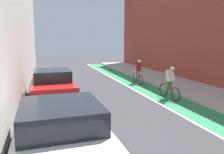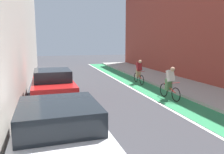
% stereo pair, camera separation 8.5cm
% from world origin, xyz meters
% --- Properties ---
extents(ground_plane, '(73.09, 73.09, 0.00)m').
position_xyz_m(ground_plane, '(0.00, 12.61, 0.00)').
color(ground_plane, '#38383D').
extents(bike_lane_paint, '(1.60, 33.22, 0.00)m').
position_xyz_m(bike_lane_paint, '(2.91, 14.61, 0.00)').
color(bike_lane_paint, '#2D8451').
rests_on(bike_lane_paint, ground).
extents(lane_divider_stripe, '(0.12, 33.22, 0.00)m').
position_xyz_m(lane_divider_stripe, '(2.01, 14.61, 0.00)').
color(lane_divider_stripe, white).
rests_on(lane_divider_stripe, ground).
extents(sidewalk_right, '(3.12, 33.22, 0.14)m').
position_xyz_m(sidewalk_right, '(5.27, 14.61, 0.07)').
color(sidewalk_right, '#A8A59E').
rests_on(sidewalk_right, ground).
extents(building_facade_right, '(2.40, 29.22, 8.39)m').
position_xyz_m(building_facade_right, '(8.03, 16.61, 4.20)').
color(building_facade_right, brown).
rests_on(building_facade_right, ground).
extents(parked_sedan_white, '(2.06, 4.45, 1.53)m').
position_xyz_m(parked_sedan_white, '(-2.66, 8.75, 0.79)').
color(parked_sedan_white, silver).
rests_on(parked_sedan_white, ground).
extents(parked_sedan_red, '(1.99, 4.65, 1.53)m').
position_xyz_m(parked_sedan_red, '(-2.66, 14.67, 0.79)').
color(parked_sedan_red, red).
rests_on(parked_sedan_red, ground).
extents(cyclist_trailing, '(0.48, 1.73, 1.62)m').
position_xyz_m(cyclist_trailing, '(2.89, 13.45, 0.81)').
color(cyclist_trailing, black).
rests_on(cyclist_trailing, ground).
extents(cyclist_far, '(0.48, 1.70, 1.61)m').
position_xyz_m(cyclist_far, '(3.04, 17.72, 0.85)').
color(cyclist_far, black).
rests_on(cyclist_far, ground).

